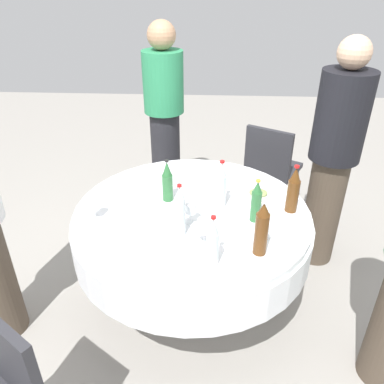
# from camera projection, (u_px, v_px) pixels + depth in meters

# --- Properties ---
(ground_plane) EXTENTS (10.00, 10.00, 0.00)m
(ground_plane) POSITION_uv_depth(u_px,v_px,m) (192.00, 299.00, 2.66)
(ground_plane) COLOR gray
(dining_table) EXTENTS (1.43, 1.43, 0.74)m
(dining_table) POSITION_uv_depth(u_px,v_px,m) (192.00, 230.00, 2.36)
(dining_table) COLOR white
(dining_table) RESTS_ON ground_plane
(bottle_clear_outer) EXTENTS (0.06, 0.06, 0.30)m
(bottle_clear_outer) POSITION_uv_depth(u_px,v_px,m) (221.00, 186.00, 2.25)
(bottle_clear_outer) COLOR silver
(bottle_clear_outer) RESTS_ON dining_table
(bottle_green_right) EXTENTS (0.06, 0.06, 0.26)m
(bottle_green_right) POSITION_uv_depth(u_px,v_px,m) (256.00, 202.00, 2.13)
(bottle_green_right) COLOR #2D6B38
(bottle_green_right) RESTS_ON dining_table
(bottle_green_rear) EXTENTS (0.07, 0.07, 0.27)m
(bottle_green_rear) POSITION_uv_depth(u_px,v_px,m) (167.00, 182.00, 2.33)
(bottle_green_rear) COLOR #2D6B38
(bottle_green_rear) RESTS_ON dining_table
(bottle_brown_inner) EXTENTS (0.07, 0.07, 0.30)m
(bottle_brown_inner) POSITION_uv_depth(u_px,v_px,m) (293.00, 190.00, 2.21)
(bottle_brown_inner) COLOR #593314
(bottle_brown_inner) RESTS_ON dining_table
(bottle_brown_south) EXTENTS (0.07, 0.07, 0.31)m
(bottle_brown_south) POSITION_uv_depth(u_px,v_px,m) (262.00, 229.00, 1.87)
(bottle_brown_south) COLOR #593314
(bottle_brown_south) RESTS_ON dining_table
(bottle_clear_near) EXTENTS (0.06, 0.06, 0.31)m
(bottle_clear_near) POSITION_uv_depth(u_px,v_px,m) (180.00, 212.00, 2.01)
(bottle_clear_near) COLOR silver
(bottle_clear_near) RESTS_ON dining_table
(bottle_clear_far) EXTENTS (0.06, 0.06, 0.28)m
(bottle_clear_far) POSITION_uv_depth(u_px,v_px,m) (213.00, 243.00, 1.80)
(bottle_clear_far) COLOR silver
(bottle_clear_far) RESTS_ON dining_table
(wine_glass_inner) EXTENTS (0.06, 0.06, 0.14)m
(wine_glass_inner) POSITION_uv_depth(u_px,v_px,m) (93.00, 204.00, 2.16)
(wine_glass_inner) COLOR white
(wine_glass_inner) RESTS_ON dining_table
(wine_glass_south) EXTENTS (0.07, 0.07, 0.14)m
(wine_glass_south) POSITION_uv_depth(u_px,v_px,m) (204.00, 227.00, 1.97)
(wine_glass_south) COLOR white
(wine_glass_south) RESTS_ON dining_table
(wine_glass_near) EXTENTS (0.07, 0.07, 0.13)m
(wine_glass_near) POSITION_uv_depth(u_px,v_px,m) (190.00, 209.00, 2.12)
(wine_glass_near) COLOR white
(wine_glass_near) RESTS_ON dining_table
(plate_east) EXTENTS (0.21, 0.21, 0.02)m
(plate_east) POSITION_uv_depth(u_px,v_px,m) (194.00, 188.00, 2.50)
(plate_east) COLOR white
(plate_east) RESTS_ON dining_table
(plate_mid) EXTENTS (0.26, 0.26, 0.02)m
(plate_mid) POSITION_uv_depth(u_px,v_px,m) (121.00, 239.00, 2.03)
(plate_mid) COLOR white
(plate_mid) RESTS_ON dining_table
(plate_north) EXTENTS (0.25, 0.25, 0.04)m
(plate_north) POSITION_uv_depth(u_px,v_px,m) (258.00, 195.00, 2.42)
(plate_north) COLOR white
(plate_north) RESTS_ON dining_table
(spoon_right) EXTENTS (0.10, 0.17, 0.00)m
(spoon_right) POSITION_uv_depth(u_px,v_px,m) (138.00, 189.00, 2.50)
(spoon_right) COLOR silver
(spoon_right) RESTS_ON dining_table
(fork_rear) EXTENTS (0.18, 0.06, 0.00)m
(fork_rear) POSITION_uv_depth(u_px,v_px,m) (278.00, 237.00, 2.05)
(fork_rear) COLOR silver
(fork_rear) RESTS_ON dining_table
(knife_inner) EXTENTS (0.18, 0.03, 0.00)m
(knife_inner) POSITION_uv_depth(u_px,v_px,m) (147.00, 211.00, 2.27)
(knife_inner) COLOR silver
(knife_inner) RESTS_ON dining_table
(folded_napkin) EXTENTS (0.18, 0.18, 0.02)m
(folded_napkin) POSITION_uv_depth(u_px,v_px,m) (171.00, 271.00, 1.80)
(folded_napkin) COLOR white
(folded_napkin) RESTS_ON dining_table
(person_outer) EXTENTS (0.34, 0.34, 1.65)m
(person_outer) POSITION_uv_depth(u_px,v_px,m) (333.00, 156.00, 2.64)
(person_outer) COLOR #4C3F33
(person_outer) RESTS_ON ground_plane
(person_inner) EXTENTS (0.34, 0.34, 1.65)m
(person_inner) POSITION_uv_depth(u_px,v_px,m) (164.00, 117.00, 3.33)
(person_inner) COLOR #26262B
(person_inner) RESTS_ON ground_plane
(chair_far) EXTENTS (0.55, 0.55, 0.87)m
(chair_far) POSITION_uv_depth(u_px,v_px,m) (271.00, 165.00, 3.32)
(chair_far) COLOR #2D2D33
(chair_far) RESTS_ON ground_plane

